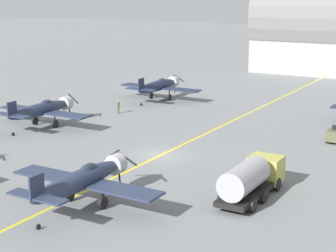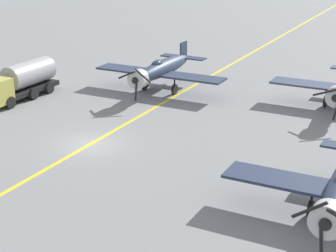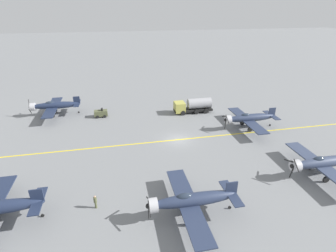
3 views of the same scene
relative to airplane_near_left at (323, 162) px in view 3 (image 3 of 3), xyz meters
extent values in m
plane|color=slate|center=(13.72, 16.09, -2.01)|extent=(400.00, 400.00, 0.00)
cube|color=yellow|center=(13.72, 16.09, -2.01)|extent=(0.30, 160.00, 0.01)
ellipsoid|color=#353F59|center=(0.00, -0.41, 0.04)|extent=(1.50, 9.50, 1.42)
cylinder|color=#B7B7BC|center=(0.00, 4.04, 0.04)|extent=(1.57, 0.90, 1.58)
ellipsoid|color=#232D3D|center=(0.00, 0.73, 0.60)|extent=(0.80, 1.70, 0.76)
cube|color=#353F59|center=(0.00, 0.35, -0.30)|extent=(12.00, 2.10, 0.16)
sphere|color=black|center=(0.00, 4.54, 0.04)|extent=(0.56, 0.56, 0.56)
cube|color=black|center=(-0.14, 4.54, -0.83)|extent=(0.42, 0.06, 1.75)
cube|color=black|center=(0.82, 4.54, 0.35)|extent=(1.69, 0.06, 0.75)
cube|color=black|center=(-0.68, 4.54, 0.59)|extent=(1.44, 0.06, 1.21)
cylinder|color=black|center=(-1.50, 0.35, -0.93)|extent=(0.14, 0.14, 1.26)
cylinder|color=black|center=(-1.50, 0.35, -1.56)|extent=(0.22, 0.90, 0.90)
cylinder|color=black|center=(1.50, 0.35, -0.93)|extent=(0.14, 0.14, 1.26)
cylinder|color=black|center=(1.50, 0.35, -1.56)|extent=(0.22, 0.90, 0.90)
ellipsoid|color=#1E2942|center=(29.65, 37.82, 0.04)|extent=(1.50, 9.50, 1.42)
cylinder|color=#B7B7BC|center=(29.65, 42.27, 0.04)|extent=(1.58, 0.90, 1.58)
ellipsoid|color=#232D3D|center=(29.65, 38.96, 0.60)|extent=(0.80, 1.70, 0.76)
cube|color=#1E2942|center=(29.65, 38.58, -0.30)|extent=(12.00, 2.10, 0.16)
cube|color=#1E2942|center=(29.65, 33.73, 0.19)|extent=(4.40, 1.10, 0.12)
cube|color=#1E2942|center=(29.65, 33.73, 0.84)|extent=(0.14, 1.30, 1.60)
sphere|color=black|center=(29.65, 42.77, 0.04)|extent=(0.56, 0.56, 0.56)
cube|color=black|center=(29.08, 42.77, -0.63)|extent=(1.24, 0.06, 1.43)
cube|color=black|center=(30.51, 42.77, -0.12)|extent=(1.75, 0.06, 0.45)
cube|color=black|center=(29.35, 42.77, 0.86)|extent=(0.73, 0.06, 1.69)
cylinder|color=black|center=(28.15, 38.58, -0.93)|extent=(0.14, 0.14, 1.26)
cylinder|color=black|center=(28.15, 38.58, -1.56)|extent=(0.22, 0.90, 0.90)
cylinder|color=black|center=(31.15, 38.58, -0.93)|extent=(0.14, 0.14, 1.26)
cylinder|color=black|center=(31.15, 38.58, -1.56)|extent=(0.22, 0.90, 0.90)
cylinder|color=black|center=(29.65, 33.67, -1.83)|extent=(0.12, 0.36, 0.36)
ellipsoid|color=#26304A|center=(-3.45, 18.54, 0.04)|extent=(1.50, 9.50, 1.42)
cylinder|color=#B7B7BC|center=(-3.45, 22.99, 0.04)|extent=(1.58, 0.90, 1.58)
ellipsoid|color=#232D3D|center=(-3.45, 19.68, 0.60)|extent=(0.80, 1.70, 0.76)
cube|color=#26304A|center=(-3.45, 19.30, -0.30)|extent=(12.00, 2.10, 0.16)
cube|color=#26304A|center=(-3.45, 14.45, 0.19)|extent=(4.40, 1.10, 0.12)
cube|color=#26304A|center=(-3.45, 14.45, 0.84)|extent=(0.14, 1.30, 1.60)
sphere|color=black|center=(-3.45, 23.49, 0.04)|extent=(0.56, 0.56, 0.56)
cube|color=black|center=(-3.37, 23.49, -0.83)|extent=(0.31, 0.06, 1.76)
cube|color=black|center=(-2.74, 23.49, 0.55)|extent=(1.50, 0.06, 1.14)
cube|color=black|center=(-4.25, 23.49, 0.40)|extent=(1.65, 0.06, 0.85)
cylinder|color=black|center=(-4.95, 19.30, -0.93)|extent=(0.14, 0.14, 1.26)
cylinder|color=black|center=(-4.95, 19.30, -1.56)|extent=(0.22, 0.90, 0.90)
cylinder|color=black|center=(-1.95, 19.30, -0.93)|extent=(0.14, 0.14, 1.26)
cylinder|color=black|center=(-1.95, 19.30, -1.56)|extent=(0.22, 0.90, 0.90)
cylinder|color=black|center=(-3.45, 14.39, -1.83)|extent=(0.12, 0.36, 0.36)
ellipsoid|color=#29334D|center=(15.53, 2.02, 0.04)|extent=(1.50, 9.50, 1.42)
cylinder|color=#B7B7BC|center=(15.53, 6.47, 0.04)|extent=(1.58, 0.90, 1.58)
ellipsoid|color=#232D3D|center=(15.53, 3.16, 0.60)|extent=(0.80, 1.70, 0.76)
cube|color=#29334D|center=(15.53, 2.78, -0.30)|extent=(12.00, 2.10, 0.16)
cube|color=#29334D|center=(15.53, -2.07, 0.19)|extent=(4.40, 1.10, 0.12)
cube|color=#29334D|center=(15.53, -2.07, 0.84)|extent=(0.14, 1.30, 1.60)
sphere|color=black|center=(15.53, 6.97, 0.04)|extent=(0.56, 0.56, 0.56)
cube|color=black|center=(15.46, 6.97, -0.83)|extent=(0.27, 0.06, 1.76)
cube|color=black|center=(16.32, 6.97, 0.42)|extent=(1.64, 0.06, 0.88)
cube|color=black|center=(14.81, 6.97, 0.53)|extent=(1.52, 0.06, 1.10)
cylinder|color=black|center=(14.03, 2.78, -0.93)|extent=(0.14, 0.14, 1.26)
cylinder|color=black|center=(14.03, 2.78, -1.56)|extent=(0.22, 0.90, 0.90)
cylinder|color=black|center=(17.03, 2.78, -0.93)|extent=(0.14, 0.14, 1.26)
cylinder|color=black|center=(17.03, 2.78, -1.56)|extent=(0.22, 0.90, 0.90)
cylinder|color=black|center=(15.53, -2.13, -1.83)|extent=(0.12, 0.36, 0.36)
cube|color=#1E2841|center=(-0.47, 34.64, 0.19)|extent=(4.40, 1.10, 0.12)
cube|color=#1E2841|center=(-0.47, 34.64, 0.84)|extent=(0.14, 1.30, 1.60)
cylinder|color=black|center=(-0.47, 34.58, -1.83)|extent=(0.12, 0.36, 0.36)
cube|color=black|center=(25.14, 10.03, -1.39)|extent=(2.25, 8.00, 0.40)
cube|color=#B2AD4C|center=(25.14, 12.99, -0.59)|extent=(2.50, 2.08, 2.00)
cylinder|color=#9E9EA3|center=(25.14, 8.71, -0.09)|extent=(2.10, 4.96, 2.10)
cylinder|color=black|center=(23.95, 12.51, -1.51)|extent=(0.30, 1.00, 1.00)
cylinder|color=black|center=(26.33, 12.51, -1.51)|extent=(0.30, 1.00, 1.00)
cylinder|color=black|center=(23.95, 9.63, -1.51)|extent=(0.30, 1.00, 1.00)
cylinder|color=black|center=(26.33, 9.63, -1.51)|extent=(0.30, 1.00, 1.00)
cylinder|color=black|center=(23.95, 7.55, -1.51)|extent=(0.30, 1.00, 1.00)
cylinder|color=black|center=(26.33, 7.55, -1.51)|extent=(0.30, 1.00, 1.00)
cube|color=#515638|center=(26.61, 29.00, -1.21)|extent=(1.40, 2.60, 1.10)
cube|color=black|center=(26.61, 28.74, -0.44)|extent=(0.70, 0.36, 0.44)
cylinder|color=black|center=(25.92, 29.71, -1.71)|extent=(0.20, 0.60, 0.60)
cylinder|color=black|center=(27.29, 29.71, -1.71)|extent=(0.20, 0.60, 0.60)
cylinder|color=black|center=(25.92, 28.28, -1.71)|extent=(0.20, 0.60, 0.60)
cylinder|color=black|center=(27.29, 28.28, -1.71)|extent=(0.20, 0.60, 0.60)
cylinder|color=#515638|center=(-0.22, 29.00, -1.62)|extent=(0.25, 0.25, 0.79)
cylinder|color=#515638|center=(-0.22, 29.00, -0.89)|extent=(0.36, 0.36, 0.66)
sphere|color=tan|center=(-0.22, 29.00, -0.45)|extent=(0.21, 0.21, 0.21)
camera|label=1|loc=(39.62, -26.78, 12.94)|focal=60.00mm
camera|label=2|loc=(-7.12, 45.03, 11.85)|focal=60.00mm
camera|label=3|loc=(-24.19, 25.78, 18.75)|focal=28.00mm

